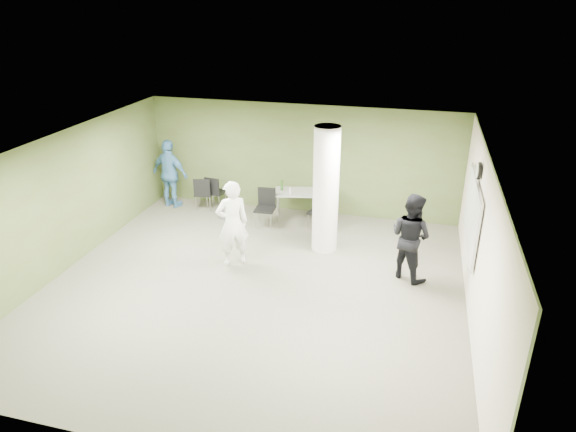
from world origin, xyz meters
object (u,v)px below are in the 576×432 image
(folding_table, at_px, (305,193))
(chair_back_left, at_px, (203,191))
(man_blue, at_px, (170,174))
(woman_white, at_px, (232,224))
(man_black, at_px, (411,237))

(folding_table, bearing_deg, chair_back_left, 171.42)
(chair_back_left, relative_size, man_blue, 0.49)
(folding_table, height_order, man_blue, man_blue)
(woman_white, bearing_deg, man_blue, -77.88)
(folding_table, xyz_separation_m, woman_white, (-0.92, -2.66, 0.25))
(chair_back_left, bearing_deg, man_black, 145.84)
(folding_table, relative_size, woman_white, 0.88)
(chair_back_left, distance_m, man_black, 5.78)
(chair_back_left, bearing_deg, woman_white, 112.79)
(woman_white, xyz_separation_m, man_blue, (-2.68, 2.57, -0.01))
(folding_table, bearing_deg, woman_white, -120.33)
(man_black, relative_size, man_blue, 0.98)
(chair_back_left, relative_size, woman_white, 0.48)
(folding_table, xyz_separation_m, man_black, (2.66, -2.29, 0.21))
(man_blue, bearing_deg, folding_table, -165.83)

